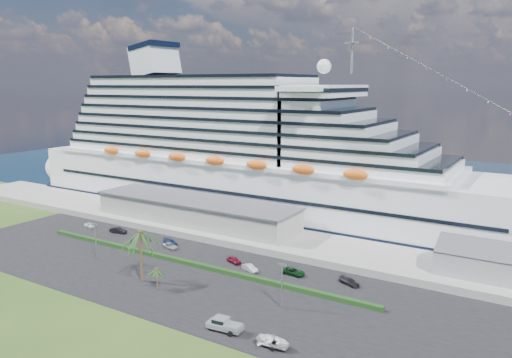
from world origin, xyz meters
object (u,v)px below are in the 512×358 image
Objects in this scene: parked_car_3 at (170,242)px; pickup_truck at (224,324)px; cruise_ship at (252,158)px; boat_trailer at (273,341)px.

parked_car_3 is 0.71× the size of pickup_truck.
cruise_ship is 30.61× the size of pickup_truck.
cruise_ship is 42.45m from parked_car_3.
pickup_truck is at bearing -61.10° from cruise_ship.
pickup_truck reaches higher than parked_car_3.
pickup_truck is (37.70, -68.31, -15.41)m from cruise_ship.
cruise_ship is at bearing 124.40° from boat_trailer.
cruise_ship is at bearing 16.67° from parked_car_3.
parked_car_3 is 0.72× the size of boat_trailer.
pickup_truck is (36.79, -28.97, 0.53)m from parked_car_3.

